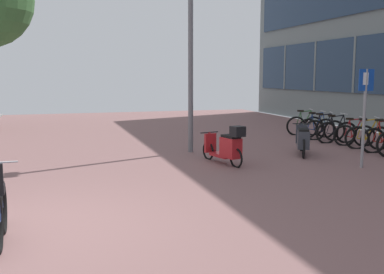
{
  "coord_description": "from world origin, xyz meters",
  "views": [
    {
      "loc": [
        0.35,
        -6.4,
        2.14
      ],
      "look_at": [
        2.9,
        1.74,
        0.97
      ],
      "focal_mm": 41.67,
      "sensor_mm": 36.0,
      "label": 1
    }
  ],
  "objects_px": {
    "bicycle_rack_07": "(324,130)",
    "scooter_near": "(227,146)",
    "parking_sign": "(365,107)",
    "lamp_post": "(191,24)",
    "bicycle_rack_05": "(354,135)",
    "bicycle_rack_08": "(317,128)",
    "bicycle_rack_04": "(368,137)",
    "bicycle_rack_09": "(305,126)",
    "bicycle_rack_06": "(336,132)",
    "scooter_mid": "(303,140)"
  },
  "relations": [
    {
      "from": "bicycle_rack_07",
      "to": "scooter_near",
      "type": "height_order",
      "value": "scooter_near"
    },
    {
      "from": "parking_sign",
      "to": "lamp_post",
      "type": "height_order",
      "value": "lamp_post"
    },
    {
      "from": "bicycle_rack_05",
      "to": "scooter_near",
      "type": "distance_m",
      "value": 5.09
    },
    {
      "from": "bicycle_rack_05",
      "to": "bicycle_rack_08",
      "type": "distance_m",
      "value": 1.98
    },
    {
      "from": "bicycle_rack_07",
      "to": "parking_sign",
      "type": "distance_m",
      "value": 4.64
    },
    {
      "from": "bicycle_rack_04",
      "to": "bicycle_rack_09",
      "type": "bearing_deg",
      "value": 91.82
    },
    {
      "from": "bicycle_rack_07",
      "to": "lamp_post",
      "type": "height_order",
      "value": "lamp_post"
    },
    {
      "from": "bicycle_rack_05",
      "to": "parking_sign",
      "type": "xyz_separation_m",
      "value": [
        -1.94,
        -2.84,
        1.1
      ]
    },
    {
      "from": "bicycle_rack_06",
      "to": "bicycle_rack_08",
      "type": "distance_m",
      "value": 1.32
    },
    {
      "from": "scooter_near",
      "to": "parking_sign",
      "type": "height_order",
      "value": "parking_sign"
    },
    {
      "from": "bicycle_rack_06",
      "to": "scooter_near",
      "type": "height_order",
      "value": "scooter_near"
    },
    {
      "from": "bicycle_rack_09",
      "to": "lamp_post",
      "type": "relative_size",
      "value": 0.2
    },
    {
      "from": "parking_sign",
      "to": "lamp_post",
      "type": "distance_m",
      "value": 5.04
    },
    {
      "from": "bicycle_rack_09",
      "to": "scooter_mid",
      "type": "relative_size",
      "value": 0.83
    },
    {
      "from": "bicycle_rack_09",
      "to": "bicycle_rack_04",
      "type": "bearing_deg",
      "value": -88.18
    },
    {
      "from": "lamp_post",
      "to": "bicycle_rack_08",
      "type": "bearing_deg",
      "value": 16.88
    },
    {
      "from": "bicycle_rack_04",
      "to": "scooter_mid",
      "type": "xyz_separation_m",
      "value": [
        -2.37,
        -0.29,
        0.06
      ]
    },
    {
      "from": "scooter_mid",
      "to": "scooter_near",
      "type": "bearing_deg",
      "value": -165.66
    },
    {
      "from": "bicycle_rack_08",
      "to": "parking_sign",
      "type": "bearing_deg",
      "value": -111.38
    },
    {
      "from": "lamp_post",
      "to": "bicycle_rack_09",
      "type": "bearing_deg",
      "value": 23.67
    },
    {
      "from": "bicycle_rack_04",
      "to": "bicycle_rack_09",
      "type": "relative_size",
      "value": 0.98
    },
    {
      "from": "bicycle_rack_09",
      "to": "scooter_near",
      "type": "relative_size",
      "value": 0.78
    },
    {
      "from": "bicycle_rack_05",
      "to": "bicycle_rack_06",
      "type": "distance_m",
      "value": 0.68
    },
    {
      "from": "lamp_post",
      "to": "bicycle_rack_05",
      "type": "bearing_deg",
      "value": -4.81
    },
    {
      "from": "bicycle_rack_08",
      "to": "scooter_near",
      "type": "height_order",
      "value": "scooter_near"
    },
    {
      "from": "bicycle_rack_06",
      "to": "bicycle_rack_09",
      "type": "height_order",
      "value": "bicycle_rack_09"
    },
    {
      "from": "bicycle_rack_08",
      "to": "bicycle_rack_09",
      "type": "distance_m",
      "value": 0.66
    },
    {
      "from": "bicycle_rack_04",
      "to": "bicycle_rack_06",
      "type": "relative_size",
      "value": 0.92
    },
    {
      "from": "bicycle_rack_06",
      "to": "bicycle_rack_09",
      "type": "bearing_deg",
      "value": 88.31
    },
    {
      "from": "bicycle_rack_04",
      "to": "bicycle_rack_09",
      "type": "distance_m",
      "value": 3.3
    },
    {
      "from": "bicycle_rack_06",
      "to": "bicycle_rack_08",
      "type": "bearing_deg",
      "value": 84.82
    },
    {
      "from": "scooter_near",
      "to": "scooter_mid",
      "type": "relative_size",
      "value": 1.06
    },
    {
      "from": "bicycle_rack_06",
      "to": "parking_sign",
      "type": "xyz_separation_m",
      "value": [
        -1.77,
        -3.5,
        1.08
      ]
    },
    {
      "from": "bicycle_rack_04",
      "to": "bicycle_rack_05",
      "type": "bearing_deg",
      "value": 88.9
    },
    {
      "from": "bicycle_rack_07",
      "to": "parking_sign",
      "type": "bearing_deg",
      "value": -112.91
    },
    {
      "from": "bicycle_rack_06",
      "to": "lamp_post",
      "type": "distance_m",
      "value": 5.9
    },
    {
      "from": "bicycle_rack_04",
      "to": "parking_sign",
      "type": "height_order",
      "value": "parking_sign"
    },
    {
      "from": "bicycle_rack_05",
      "to": "bicycle_rack_08",
      "type": "xyz_separation_m",
      "value": [
        -0.06,
        1.98,
        0.01
      ]
    },
    {
      "from": "lamp_post",
      "to": "parking_sign",
      "type": "bearing_deg",
      "value": -45.65
    },
    {
      "from": "bicycle_rack_08",
      "to": "bicycle_rack_09",
      "type": "height_order",
      "value": "bicycle_rack_09"
    },
    {
      "from": "bicycle_rack_05",
      "to": "bicycle_rack_09",
      "type": "relative_size",
      "value": 0.91
    },
    {
      "from": "bicycle_rack_04",
      "to": "bicycle_rack_07",
      "type": "relative_size",
      "value": 1.01
    },
    {
      "from": "bicycle_rack_05",
      "to": "bicycle_rack_06",
      "type": "xyz_separation_m",
      "value": [
        -0.18,
        0.66,
        0.02
      ]
    },
    {
      "from": "bicycle_rack_08",
      "to": "scooter_mid",
      "type": "distance_m",
      "value": 3.73
    },
    {
      "from": "scooter_mid",
      "to": "parking_sign",
      "type": "xyz_separation_m",
      "value": [
        0.44,
        -1.89,
        1.02
      ]
    },
    {
      "from": "scooter_near",
      "to": "lamp_post",
      "type": "bearing_deg",
      "value": 98.49
    },
    {
      "from": "bicycle_rack_05",
      "to": "lamp_post",
      "type": "relative_size",
      "value": 0.18
    },
    {
      "from": "bicycle_rack_09",
      "to": "scooter_mid",
      "type": "height_order",
      "value": "bicycle_rack_09"
    },
    {
      "from": "bicycle_rack_04",
      "to": "scooter_near",
      "type": "distance_m",
      "value": 4.92
    },
    {
      "from": "bicycle_rack_07",
      "to": "scooter_near",
      "type": "xyz_separation_m",
      "value": [
        -4.66,
        -2.89,
        0.1
      ]
    }
  ]
}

